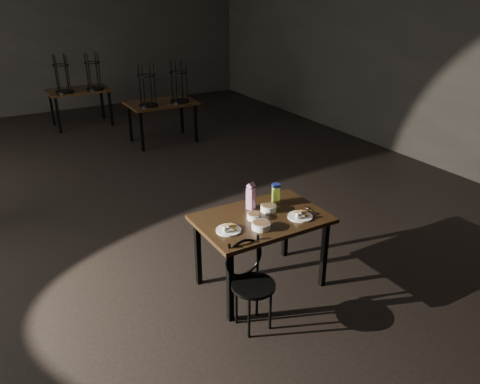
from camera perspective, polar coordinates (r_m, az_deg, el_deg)
room at (r=5.56m, az=-17.97°, el=18.82°), size 12.00×12.04×3.22m
main_table at (r=4.41m, az=2.63°, el=-3.97°), size 1.20×0.80×0.75m
plate_left at (r=4.12m, az=-1.42°, el=-4.52°), size 0.22×0.22×0.07m
plate_right at (r=4.39m, az=7.34°, el=-2.84°), size 0.23×0.23×0.08m
bowl_near at (r=4.32m, az=1.73°, el=-2.95°), size 0.13×0.13×0.05m
bowl_far at (r=4.47m, az=3.49°, el=-1.93°), size 0.15×0.15×0.06m
bowl_big at (r=4.16m, az=2.59°, el=-4.07°), size 0.17×0.17×0.06m
juice_carton at (r=4.47m, az=1.32°, el=-0.57°), size 0.09×0.09×0.27m
water_bottle at (r=4.62m, az=4.40°, el=-0.13°), size 0.11×0.11×0.20m
spoon at (r=4.56m, az=8.30°, el=-2.00°), size 0.05×0.18×0.01m
bentwood_chair at (r=4.02m, az=1.18°, el=-10.35°), size 0.38×0.38×0.79m
bg_table_right at (r=8.73m, az=-9.48°, el=10.72°), size 1.20×0.80×1.48m
bg_table_far at (r=10.21m, az=-19.05°, el=11.71°), size 1.20×0.80×1.48m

